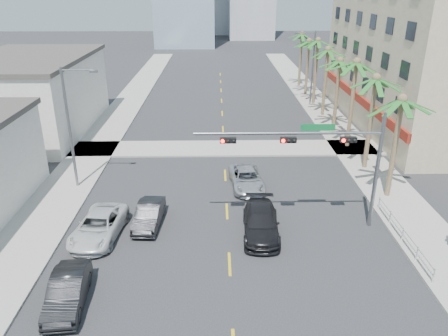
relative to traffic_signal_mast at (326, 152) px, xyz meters
name	(u,v)px	position (x,y,z in m)	size (l,w,h in m)	color
ground	(232,315)	(-5.78, -7.95, -5.06)	(260.00, 260.00, 0.00)	#262628
sidewalk_right	(359,155)	(6.22, 12.05, -4.99)	(4.00, 120.00, 0.15)	gray
sidewalk_left	(89,157)	(-17.78, 12.05, -4.99)	(4.00, 120.00, 0.15)	gray
sidewalk_cross	(224,148)	(-5.78, 14.05, -4.99)	(80.00, 4.00, 0.15)	gray
building_right	(434,53)	(16.21, 22.05, 2.43)	(15.25, 28.00, 15.00)	tan
building_left_far	(31,96)	(-25.28, 20.05, -1.46)	(11.00, 18.00, 7.20)	beige
traffic_signal_mast	(326,152)	(0.00, 0.00, 0.00)	(11.12, 0.54, 7.20)	slate
palm_tree_0	(402,101)	(5.82, 4.05, 2.02)	(4.80, 4.80, 7.80)	brown
palm_tree_1	(376,79)	(5.82, 9.25, 2.37)	(4.80, 4.80, 8.16)	brown
palm_tree_2	(357,63)	(5.82, 14.45, 2.72)	(4.80, 4.80, 8.52)	brown
palm_tree_3	(340,61)	(5.82, 19.65, 2.02)	(4.80, 4.80, 7.80)	brown
palm_tree_4	(328,50)	(5.82, 24.85, 2.37)	(4.80, 4.80, 8.16)	brown
palm_tree_5	(318,41)	(5.82, 30.05, 2.72)	(4.80, 4.80, 8.52)	brown
palm_tree_6	(309,42)	(5.82, 35.25, 2.02)	(4.80, 4.80, 7.80)	brown
palm_tree_7	(302,35)	(5.82, 40.45, 2.37)	(4.80, 4.80, 8.16)	brown
streetlight_left	(72,123)	(-16.78, 6.05, 0.00)	(2.55, 0.25, 9.00)	slate
streetlight_right	(311,64)	(5.21, 30.05, 0.00)	(2.55, 0.25, 9.00)	slate
guardrail	(403,233)	(4.52, -1.95, -4.39)	(0.08, 8.08, 1.00)	silver
car_parked_mid	(68,291)	(-13.58, -7.05, -4.32)	(1.57, 4.49, 1.48)	black
car_parked_far	(99,226)	(-13.58, -1.02, -4.32)	(2.45, 5.32, 1.48)	silver
car_lane_left	(149,215)	(-10.78, 0.42, -4.37)	(1.48, 4.23, 1.39)	black
car_lane_center	(247,179)	(-4.21, 5.82, -4.37)	(2.30, 4.99, 1.39)	silver
car_lane_right	(261,223)	(-3.78, -0.82, -4.29)	(2.16, 5.31, 1.54)	black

